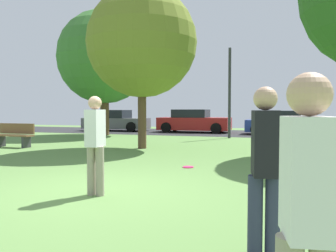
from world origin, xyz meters
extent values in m
plane|color=#5B8442|center=(0.00, 0.00, 0.00)|extent=(44.00, 44.00, 0.00)
cube|color=#28282B|center=(0.00, 16.00, 0.00)|extent=(44.00, 6.40, 0.01)
cylinder|color=brown|center=(-1.91, 6.49, 1.26)|extent=(0.31, 0.31, 2.52)
sphere|color=olive|center=(-1.91, 6.49, 3.87)|extent=(4.01, 4.01, 4.01)
cylinder|color=brown|center=(-6.56, 12.07, 1.39)|extent=(0.49, 0.49, 2.79)
sphere|color=#38702D|center=(-6.56, 12.07, 4.36)|extent=(5.17, 5.17, 5.17)
cube|color=silver|center=(3.23, -3.53, 1.09)|extent=(0.28, 0.36, 0.59)
sphere|color=tan|center=(3.23, -3.53, 1.50)|extent=(0.21, 0.21, 0.21)
cylinder|color=#2D334C|center=(3.02, -2.00, 0.40)|extent=(0.14, 0.14, 0.81)
cylinder|color=#2D334C|center=(2.86, -2.03, 0.40)|extent=(0.14, 0.14, 0.81)
cube|color=black|center=(2.94, -2.02, 1.11)|extent=(0.28, 0.36, 0.61)
sphere|color=tan|center=(2.94, -2.02, 1.52)|extent=(0.22, 0.22, 0.22)
cylinder|color=gray|center=(0.06, -0.30, 0.41)|extent=(0.14, 0.14, 0.81)
cylinder|color=gray|center=(0.22, -0.29, 0.41)|extent=(0.14, 0.14, 0.81)
cube|color=silver|center=(0.14, -0.30, 1.12)|extent=(0.22, 0.32, 0.61)
sphere|color=tan|center=(0.14, -0.30, 1.54)|extent=(0.22, 0.22, 0.22)
cylinder|color=#EA2D6B|center=(0.85, 2.90, 0.01)|extent=(0.27, 0.27, 0.03)
cube|color=slate|center=(-7.89, 16.03, 0.51)|extent=(4.39, 1.79, 0.72)
cube|color=black|center=(-8.11, 16.03, 1.14)|extent=(2.11, 1.57, 0.54)
cylinder|color=black|center=(-6.35, 16.92, 0.32)|extent=(0.64, 0.22, 0.64)
cylinder|color=black|center=(-6.35, 15.13, 0.32)|extent=(0.64, 0.22, 0.64)
cylinder|color=black|center=(-9.43, 16.92, 0.32)|extent=(0.64, 0.22, 0.64)
cylinder|color=black|center=(-9.43, 15.13, 0.32)|extent=(0.64, 0.22, 0.64)
cube|color=#B21E1E|center=(-2.43, 16.18, 0.54)|extent=(4.50, 1.85, 0.78)
cube|color=black|center=(-2.66, 16.18, 1.19)|extent=(2.16, 1.63, 0.51)
cylinder|color=black|center=(-0.86, 17.11, 0.32)|extent=(0.64, 0.22, 0.64)
cylinder|color=black|center=(-0.86, 15.26, 0.32)|extent=(0.64, 0.22, 0.64)
cylinder|color=black|center=(-4.01, 17.11, 0.32)|extent=(0.64, 0.22, 0.64)
cylinder|color=black|center=(-4.01, 15.26, 0.32)|extent=(0.64, 0.22, 0.64)
cube|color=#233893|center=(3.03, 15.68, 0.49)|extent=(4.34, 1.71, 0.69)
cube|color=black|center=(2.81, 15.68, 1.11)|extent=(2.08, 1.50, 0.53)
cylinder|color=black|center=(4.55, 16.54, 0.32)|extent=(0.64, 0.22, 0.64)
cylinder|color=black|center=(4.55, 14.83, 0.32)|extent=(0.64, 0.22, 0.64)
cylinder|color=black|center=(1.51, 16.54, 0.32)|extent=(0.64, 0.22, 0.64)
cylinder|color=black|center=(1.51, 14.83, 0.32)|extent=(0.64, 0.22, 0.64)
cube|color=brown|center=(-6.70, 5.27, 0.45)|extent=(1.60, 0.44, 0.06)
cube|color=brown|center=(-6.70, 5.47, 0.70)|extent=(1.60, 0.06, 0.40)
cube|color=#333338|center=(-6.10, 5.27, 0.23)|extent=(0.10, 0.40, 0.45)
cube|color=#333338|center=(-7.30, 5.27, 0.23)|extent=(0.10, 0.40, 0.45)
cylinder|color=#2D2D33|center=(0.40, 12.20, 2.25)|extent=(0.14, 0.14, 4.50)
camera|label=1|loc=(3.13, -5.36, 1.42)|focal=37.41mm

